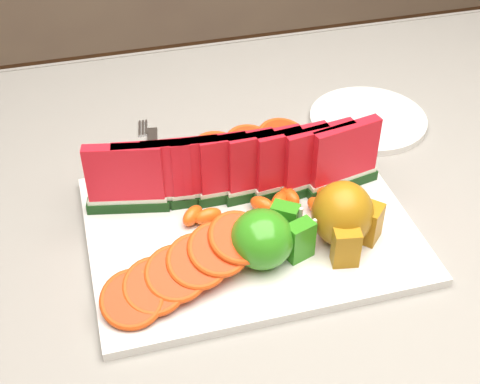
{
  "coord_description": "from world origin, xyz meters",
  "views": [
    {
      "loc": [
        -0.18,
        -0.59,
        1.34
      ],
      "look_at": [
        -0.02,
        0.02,
        0.81
      ],
      "focal_mm": 50.0,
      "sensor_mm": 36.0,
      "label": 1
    }
  ],
  "objects_px": {
    "apple_cluster": "(267,238)",
    "platter": "(250,229)",
    "side_plate": "(368,119)",
    "pear_cluster": "(344,216)",
    "fork": "(152,159)"
  },
  "relations": [
    {
      "from": "pear_cluster",
      "to": "fork",
      "type": "height_order",
      "value": "pear_cluster"
    },
    {
      "from": "pear_cluster",
      "to": "side_plate",
      "type": "bearing_deg",
      "value": 59.74
    },
    {
      "from": "apple_cluster",
      "to": "platter",
      "type": "bearing_deg",
      "value": 93.25
    },
    {
      "from": "platter",
      "to": "pear_cluster",
      "type": "distance_m",
      "value": 0.12
    },
    {
      "from": "apple_cluster",
      "to": "fork",
      "type": "bearing_deg",
      "value": 112.08
    },
    {
      "from": "platter",
      "to": "fork",
      "type": "relative_size",
      "value": 2.05
    },
    {
      "from": "platter",
      "to": "pear_cluster",
      "type": "bearing_deg",
      "value": -28.48
    },
    {
      "from": "apple_cluster",
      "to": "fork",
      "type": "height_order",
      "value": "apple_cluster"
    },
    {
      "from": "apple_cluster",
      "to": "side_plate",
      "type": "relative_size",
      "value": 0.51
    },
    {
      "from": "platter",
      "to": "fork",
      "type": "distance_m",
      "value": 0.21
    },
    {
      "from": "side_plate",
      "to": "fork",
      "type": "bearing_deg",
      "value": -178.34
    },
    {
      "from": "pear_cluster",
      "to": "fork",
      "type": "distance_m",
      "value": 0.31
    },
    {
      "from": "side_plate",
      "to": "fork",
      "type": "relative_size",
      "value": 1.06
    },
    {
      "from": "side_plate",
      "to": "platter",
      "type": "bearing_deg",
      "value": -141.82
    },
    {
      "from": "apple_cluster",
      "to": "side_plate",
      "type": "bearing_deg",
      "value": 46.27
    }
  ]
}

